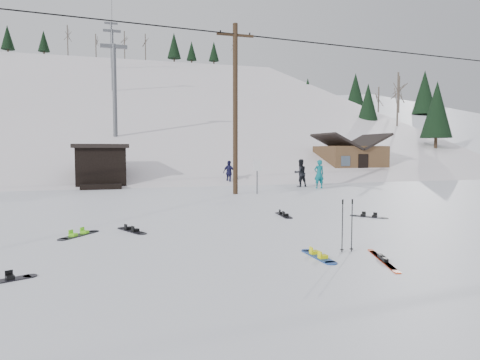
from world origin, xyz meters
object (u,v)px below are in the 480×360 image
object	(u,v)px
utility_pole	(235,106)
hero_skis	(383,259)
hero_snowboard	(318,256)
cabin	(350,160)

from	to	relation	value
utility_pole	hero_skis	bearing A→B (deg)	-93.44
hero_snowboard	hero_skis	bearing A→B (deg)	-120.47
hero_snowboard	hero_skis	distance (m)	1.35
utility_pole	hero_skis	size ratio (longest dim) A/B	4.77
cabin	hero_snowboard	size ratio (longest dim) A/B	3.83
cabin	utility_pole	bearing A→B (deg)	-142.44
utility_pole	hero_snowboard	world-z (taller)	utility_pole
cabin	hero_snowboard	bearing A→B (deg)	-122.45
cabin	hero_skis	distance (m)	28.03
hero_snowboard	hero_skis	world-z (taller)	hero_skis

